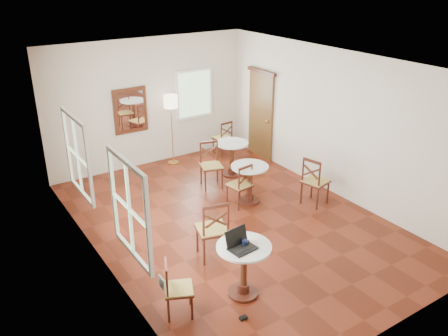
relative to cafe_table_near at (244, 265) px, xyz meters
name	(u,v)px	position (x,y,z in m)	size (l,w,h in m)	color
ground	(233,221)	(1.07, 1.84, -0.52)	(7.00, 7.00, 0.00)	#602010
room_shell	(222,123)	(1.01, 2.11, 1.37)	(5.02, 7.02, 3.01)	beige
cafe_table_near	(244,265)	(0.00, 0.00, 0.00)	(0.79, 0.79, 0.84)	#421910
cafe_table_mid	(249,180)	(1.80, 2.33, -0.02)	(0.76, 0.76, 0.80)	#421910
cafe_table_back	(232,155)	(2.25, 3.63, -0.03)	(0.75, 0.75, 0.80)	#421910
chair_near_a	(213,229)	(0.13, 1.05, 0.02)	(0.60, 0.60, 1.07)	#421910
chair_near_b	(177,289)	(-1.00, 0.16, -0.10)	(0.52, 0.52, 0.85)	#421910
chair_mid_a	(240,185)	(1.56, 2.30, -0.07)	(0.47, 0.47, 0.91)	#421910
chair_mid_b	(315,181)	(2.84, 1.54, -0.01)	(0.57, 0.57, 1.02)	#421910
chair_back_a	(223,138)	(2.79, 4.82, -0.07)	(0.45, 0.45, 0.89)	#421910
chair_back_b	(211,165)	(1.55, 3.40, -0.03)	(0.57, 0.57, 0.99)	#421910
floor_lamp	(171,106)	(1.45, 4.99, 0.92)	(0.33, 0.33, 1.70)	#BF8C3F
laptop	(240,244)	(-0.07, 0.00, 0.39)	(0.41, 0.35, 0.27)	black
mouse	(238,242)	(-0.04, 0.10, 0.34)	(0.10, 0.06, 0.04)	black
navy_mug	(245,243)	(0.01, -0.01, 0.37)	(0.12, 0.08, 0.10)	black
water_glass	(232,243)	(-0.16, 0.07, 0.37)	(0.07, 0.07, 0.11)	white
power_adapter	(243,318)	(-0.31, -0.44, -0.50)	(0.11, 0.06, 0.04)	black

